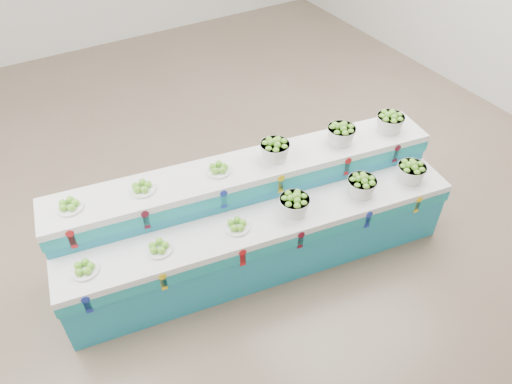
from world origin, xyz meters
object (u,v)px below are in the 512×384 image
display_stand (256,219)px  basket_upper_right (390,121)px  plate_upper_mid (142,187)px  basket_lower_left (294,204)px

display_stand → basket_upper_right: basket_upper_right is taller
plate_upper_mid → basket_upper_right: basket_upper_right is taller
plate_upper_mid → basket_upper_right: size_ratio=0.82×
plate_upper_mid → basket_upper_right: 2.59m
display_stand → plate_upper_mid: size_ratio=16.40×
basket_lower_left → plate_upper_mid: size_ratio=1.22×
basket_upper_right → plate_upper_mid: bearing=171.1°
plate_upper_mid → basket_upper_right: bearing=-8.9°
display_stand → plate_upper_mid: 1.17m
display_stand → basket_upper_right: 1.72m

